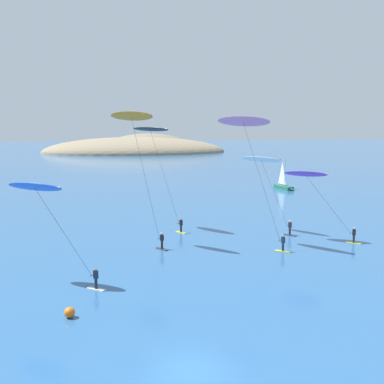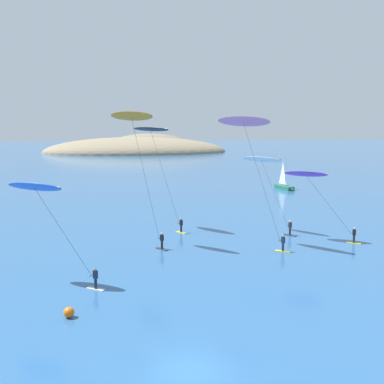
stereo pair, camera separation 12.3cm
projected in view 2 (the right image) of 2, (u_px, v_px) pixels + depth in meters
name	position (u px, v px, depth m)	size (l,w,h in m)	color
ground_plane	(188.00, 371.00, 24.41)	(600.00, 600.00, 0.00)	#285689
headland_island	(140.00, 152.00, 204.50)	(75.76, 50.28, 14.74)	#7A705B
sailboat_near	(285.00, 186.00, 90.00)	(2.48, 5.96, 5.70)	#23664C
kitesurfer_white	(264.00, 165.00, 54.96)	(5.33, 6.28, 8.70)	#2D2D33
kitesurfer_black	(153.00, 136.00, 56.15)	(6.08, 7.02, 12.03)	yellow
kitesurfer_pink	(245.00, 128.00, 48.07)	(6.55, 7.08, 13.20)	yellow
kitesurfer_purple	(310.00, 179.00, 50.96)	(7.47, 5.21, 7.50)	yellow
kitesurfer_blue	(39.00, 194.00, 37.05)	(7.77, 5.14, 8.05)	silver
kitesurfer_orange	(134.00, 125.00, 47.96)	(5.76, 5.67, 13.67)	#2D2D33
marker_buoy	(69.00, 312.00, 31.07)	(0.70, 0.70, 0.70)	orange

